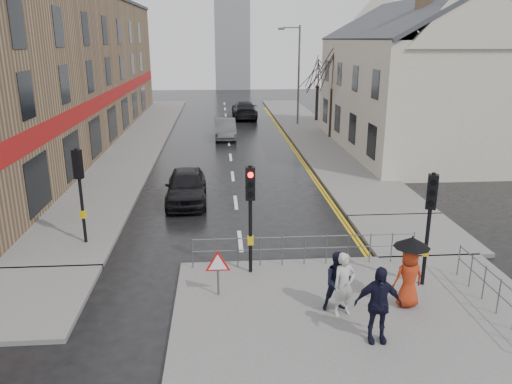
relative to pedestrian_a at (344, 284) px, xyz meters
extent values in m
plane|color=black|center=(-2.45, 2.47, -1.00)|extent=(120.00, 120.00, 0.00)
cube|color=#605E5B|center=(0.55, -1.03, -0.93)|extent=(10.00, 9.00, 0.14)
cube|color=#605E5B|center=(-8.95, 25.47, -0.93)|extent=(4.00, 44.00, 0.14)
cube|color=#605E5B|center=(4.05, 27.47, -0.93)|extent=(4.00, 40.00, 0.14)
cube|color=#605E5B|center=(4.05, 5.47, -0.93)|extent=(4.00, 4.20, 0.14)
cube|color=#605E5B|center=(-8.95, 1.47, -0.93)|extent=(4.00, 4.20, 0.14)
cube|color=#907353|center=(-14.45, 24.47, 4.00)|extent=(8.00, 42.00, 10.00)
cube|color=beige|center=(9.55, 20.47, 2.50)|extent=(9.00, 16.00, 7.00)
cube|color=#907353|center=(10.75, 24.47, 8.20)|extent=(0.70, 0.90, 1.80)
cube|color=gray|center=(-0.95, 64.47, 8.00)|extent=(5.00, 5.00, 18.00)
cylinder|color=black|center=(-2.25, 2.67, 0.84)|extent=(0.11, 0.11, 3.40)
cube|color=black|center=(-2.25, 2.67, 1.99)|extent=(0.28, 0.22, 1.00)
cylinder|color=#FF0C07|center=(-2.25, 2.53, 2.29)|extent=(0.16, 0.04, 0.16)
cylinder|color=black|center=(-2.25, 2.53, 1.99)|extent=(0.16, 0.04, 0.16)
cylinder|color=black|center=(-2.25, 2.53, 1.69)|extent=(0.16, 0.04, 0.16)
cube|color=gold|center=(-2.25, 2.67, 0.19)|extent=(0.18, 0.14, 0.28)
cylinder|color=black|center=(2.75, 1.47, 0.84)|extent=(0.11, 0.11, 3.40)
cube|color=black|center=(2.75, 1.47, 1.99)|extent=(0.34, 0.30, 1.00)
cylinder|color=black|center=(2.70, 1.33, 2.29)|extent=(0.16, 0.09, 0.16)
cylinder|color=black|center=(2.70, 1.33, 1.99)|extent=(0.16, 0.09, 0.16)
cylinder|color=black|center=(2.70, 1.33, 1.69)|extent=(0.16, 0.09, 0.16)
cube|color=gold|center=(2.75, 1.47, 0.19)|extent=(0.22, 0.19, 0.28)
cylinder|color=black|center=(-7.95, 5.47, 0.84)|extent=(0.11, 0.11, 3.40)
cube|color=black|center=(-7.95, 5.47, 1.99)|extent=(0.34, 0.30, 1.00)
cylinder|color=black|center=(-7.90, 5.60, 2.29)|extent=(0.16, 0.09, 0.16)
cylinder|color=black|center=(-7.90, 5.60, 1.99)|extent=(0.16, 0.09, 0.16)
cylinder|color=black|center=(-7.90, 5.60, 1.69)|extent=(0.16, 0.09, 0.16)
cube|color=gold|center=(-7.95, 5.47, 0.19)|extent=(0.22, 0.19, 0.28)
cylinder|color=#595B5E|center=(-4.05, 3.07, -0.36)|extent=(0.04, 0.04, 1.00)
cylinder|color=#595B5E|center=(3.05, 3.07, -0.36)|extent=(0.04, 0.04, 1.00)
cylinder|color=#595B5E|center=(-0.50, 3.07, 0.09)|extent=(7.10, 0.04, 0.04)
cylinder|color=#595B5E|center=(-0.50, 3.07, -0.31)|extent=(7.10, 0.04, 0.04)
cylinder|color=#595B5E|center=(4.05, 1.97, -0.36)|extent=(0.04, 0.04, 1.00)
cylinder|color=#595B5E|center=(4.05, -0.28, 0.09)|extent=(0.04, 4.50, 0.04)
cylinder|color=#595B5E|center=(4.05, -0.28, -0.31)|extent=(0.04, 4.50, 0.04)
cylinder|color=#595B5E|center=(-3.25, 1.27, -0.43)|extent=(0.06, 0.06, 0.85)
cylinder|color=red|center=(-3.25, 1.27, 0.09)|extent=(0.80, 0.03, 0.80)
cylinder|color=white|center=(-3.25, 1.25, 0.09)|extent=(0.60, 0.03, 0.60)
cylinder|color=#595B5E|center=(3.55, 30.47, 3.14)|extent=(0.16, 0.16, 8.00)
cylinder|color=#595B5E|center=(2.85, 30.47, 6.94)|extent=(1.40, 0.10, 0.10)
cube|color=#595B5E|center=(2.05, 30.47, 6.84)|extent=(0.50, 0.25, 0.18)
cylinder|color=black|center=(5.05, 24.47, 0.89)|extent=(0.26, 0.26, 3.50)
cylinder|color=black|center=(5.55, 32.47, 0.64)|extent=(0.26, 0.26, 3.00)
imported|color=#B4B4B0|center=(0.00, 0.00, 0.00)|extent=(0.72, 0.58, 1.71)
imported|color=black|center=(-0.09, 0.25, -0.04)|extent=(0.81, 0.64, 1.62)
imported|color=#AB3013|center=(1.83, 0.31, -0.03)|extent=(0.86, 0.62, 1.65)
cylinder|color=black|center=(1.83, 0.31, 0.07)|extent=(0.02, 0.02, 1.85)
cone|color=black|center=(1.83, 0.31, 0.99)|extent=(0.96, 0.96, 0.28)
imported|color=black|center=(0.50, -1.23, 0.10)|extent=(1.15, 0.54, 1.92)
imported|color=black|center=(-4.65, 10.22, -0.25)|extent=(1.88, 4.45, 1.50)
imported|color=#45474A|center=(-2.67, 25.24, -0.28)|extent=(1.56, 4.35, 1.43)
imported|color=black|center=(-0.75, 34.82, -0.21)|extent=(2.25, 5.45, 1.58)
camera|label=1|loc=(-3.13, -11.39, 6.07)|focal=35.00mm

